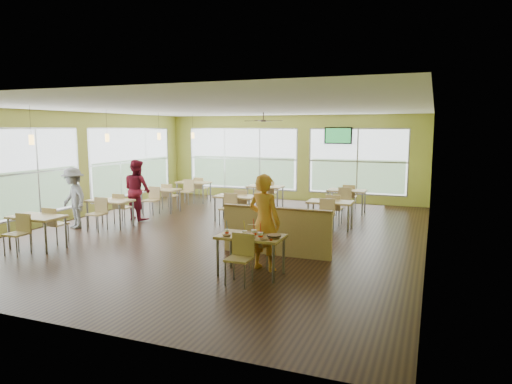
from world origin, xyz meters
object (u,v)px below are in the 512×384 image
(main_table, at_px, (251,242))
(half_wall_divider, at_px, (276,231))
(food_basket, at_px, (274,236))
(man_plaid, at_px, (264,222))

(main_table, distance_m, half_wall_divider, 1.45)
(main_table, xyz_separation_m, food_basket, (0.46, -0.04, 0.15))
(food_basket, bearing_deg, man_plaid, 128.41)
(man_plaid, bearing_deg, main_table, 86.71)
(man_plaid, xyz_separation_m, food_basket, (0.35, -0.44, -0.14))
(half_wall_divider, xyz_separation_m, man_plaid, (0.11, -1.05, 0.40))
(main_table, xyz_separation_m, half_wall_divider, (0.00, 1.45, -0.11))
(half_wall_divider, distance_m, man_plaid, 1.13)
(man_plaid, bearing_deg, half_wall_divider, -71.51)
(main_table, distance_m, food_basket, 0.49)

